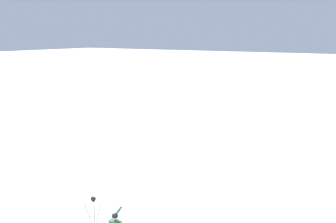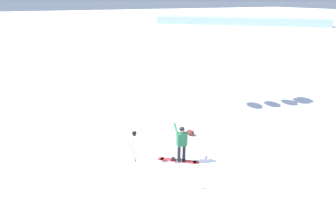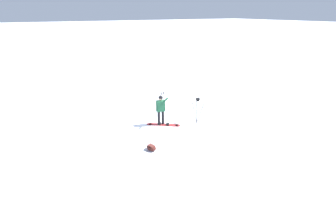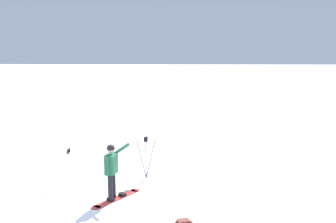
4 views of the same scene
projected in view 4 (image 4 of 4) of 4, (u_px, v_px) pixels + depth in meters
name	position (u px, v px, depth m)	size (l,w,h in m)	color
ground_plane	(91.00, 202.00, 9.37)	(300.00, 300.00, 0.00)	white
snowboarder	(112.00, 167.00, 9.34)	(0.67, 0.47, 1.62)	black
snowboard	(117.00, 198.00, 9.58)	(1.14, 1.48, 0.10)	#B23333
camera_tripod	(146.00, 149.00, 11.02)	(0.63, 0.62, 1.40)	#262628
ski_poles	(69.00, 162.00, 10.35)	(0.15, 0.23, 1.20)	gray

